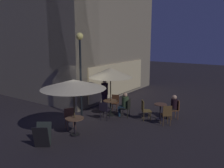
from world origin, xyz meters
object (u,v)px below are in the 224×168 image
at_px(cafe_chair_2, 115,101).
at_px(patron_standing_2, 105,95).
at_px(patio_umbrella_1, 73,84).
at_px(cafe_table_1, 75,122).
at_px(cafe_table_2, 160,109).
at_px(patio_umbrella_0, 111,73).
at_px(cafe_chair_4, 176,108).
at_px(cafe_chair_6, 166,113).
at_px(menu_sandwich_board, 42,135).
at_px(cafe_chair_5, 145,109).
at_px(patron_seated_0, 124,103).
at_px(cafe_chair_0, 104,109).
at_px(cafe_chair_3, 70,116).
at_px(patron_seated_1, 173,105).
at_px(cafe_chair_1, 127,106).
at_px(street_lamp_near_corner, 80,59).
at_px(cafe_table_0, 111,104).

bearing_deg(cafe_chair_2, patron_standing_2, -87.47).
bearing_deg(patio_umbrella_1, cafe_table_1, -90.00).
relative_size(cafe_table_2, patio_umbrella_0, 0.32).
height_order(cafe_chair_4, cafe_chair_6, same).
bearing_deg(patio_umbrella_1, menu_sandwich_board, 169.50).
bearing_deg(menu_sandwich_board, cafe_chair_5, -55.49).
bearing_deg(cafe_table_1, cafe_chair_2, 6.89).
bearing_deg(patron_seated_0, patron_standing_2, -27.77).
relative_size(menu_sandwich_board, cafe_chair_0, 0.93).
distance_m(patio_umbrella_1, cafe_chair_4, 5.27).
distance_m(patio_umbrella_1, cafe_chair_3, 1.78).
height_order(cafe_chair_3, cafe_chair_6, cafe_chair_6).
bearing_deg(cafe_table_2, patron_seated_1, -48.95).
xyz_separation_m(patio_umbrella_1, cafe_chair_2, (3.63, 0.44, -1.58)).
distance_m(cafe_table_1, patio_umbrella_0, 3.35).
distance_m(cafe_chair_1, cafe_chair_4, 2.38).
xyz_separation_m(cafe_table_1, cafe_chair_1, (3.10, -0.63, 0.02)).
height_order(street_lamp_near_corner, patron_standing_2, street_lamp_near_corner).
distance_m(cafe_chair_2, patron_seated_0, 1.10).
relative_size(patio_umbrella_0, cafe_chair_2, 2.79).
relative_size(cafe_table_2, cafe_chair_2, 0.88).
relative_size(cafe_chair_3, patron_seated_1, 0.74).
bearing_deg(patron_seated_1, cafe_chair_4, -180.00).
relative_size(street_lamp_near_corner, cafe_chair_6, 4.36).
xyz_separation_m(cafe_table_0, patio_umbrella_1, (-2.89, -0.22, 1.55)).
relative_size(cafe_chair_0, patron_seated_1, 0.75).
bearing_deg(patron_seated_0, cafe_chair_1, 180.00).
bearing_deg(street_lamp_near_corner, patio_umbrella_0, -33.70).
bearing_deg(patron_seated_0, cafe_chair_5, 175.61).
bearing_deg(cafe_chair_0, cafe_chair_4, -64.74).
height_order(menu_sandwich_board, cafe_chair_1, cafe_chair_1).
bearing_deg(cafe_chair_4, patron_seated_1, 0.00).
bearing_deg(cafe_table_1, cafe_table_2, -29.82).
xyz_separation_m(cafe_table_2, patron_seated_0, (-0.66, 1.65, 0.19)).
relative_size(patio_umbrella_1, cafe_chair_6, 2.71).
bearing_deg(patron_seated_1, patron_seated_0, -14.20).
bearing_deg(cafe_chair_6, patron_seated_1, -37.03).
height_order(menu_sandwich_board, patron_seated_1, patron_seated_1).
bearing_deg(cafe_table_1, cafe_chair_0, 1.53).
bearing_deg(cafe_chair_2, patio_umbrella_0, 0.00).
bearing_deg(cafe_chair_4, cafe_table_0, -16.54).
bearing_deg(cafe_chair_5, cafe_table_2, 0.00).
bearing_deg(street_lamp_near_corner, cafe_table_2, -56.73).
bearing_deg(cafe_chair_2, cafe_table_0, 0.00).
bearing_deg(patron_seated_0, cafe_table_1, 67.46).
bearing_deg(cafe_table_0, patron_standing_2, 54.62).
xyz_separation_m(cafe_table_0, patio_umbrella_0, (-0.00, 0.00, 1.64)).
distance_m(cafe_table_0, patron_standing_2, 0.99).
relative_size(cafe_chair_6, patron_seated_1, 0.79).
height_order(cafe_chair_2, patron_seated_1, patron_seated_1).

